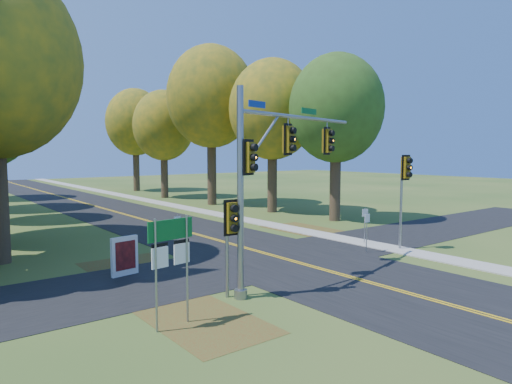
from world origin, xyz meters
TOP-DOWN VIEW (x-y plane):
  - ground at (0.00, 0.00)m, footprint 160.00×160.00m
  - road_main at (0.00, 0.00)m, footprint 8.00×160.00m
  - road_cross at (0.00, 2.00)m, footprint 60.00×6.00m
  - centerline_left at (-0.10, 0.00)m, footprint 0.10×160.00m
  - centerline_right at (0.10, 0.00)m, footprint 0.10×160.00m
  - sidewalk_east at (6.20, 0.00)m, footprint 1.60×160.00m
  - leaf_patch_w_near at (-6.50, 4.00)m, footprint 4.00×6.00m
  - leaf_patch_e at (6.80, 6.00)m, footprint 3.50×8.00m
  - leaf_patch_w_far at (-7.50, -3.00)m, footprint 3.00×5.00m
  - tree_e_a at (11.57, 8.77)m, footprint 7.20×7.20m
  - tree_e_b at (10.97, 15.58)m, footprint 7.60×7.60m
  - tree_e_c at (9.88, 23.69)m, footprint 8.80×8.80m
  - tree_e_d at (9.26, 32.87)m, footprint 7.00×7.00m
  - tree_e_e at (10.47, 43.58)m, footprint 7.80×7.80m
  - traffic_mast at (-3.27, -1.52)m, footprint 8.15×2.58m
  - east_signal_pole at (6.43, -0.83)m, footprint 0.59×0.69m
  - ped_signal_pole at (-5.59, -1.81)m, footprint 0.57×0.66m
  - route_sign_cluster at (-8.50, -2.89)m, footprint 1.57×0.27m
  - info_kiosk at (-7.41, 3.52)m, footprint 1.24×0.36m
  - reg_sign_e_north at (6.19, 1.58)m, footprint 0.40×0.12m
  - reg_sign_e_south at (4.37, -0.01)m, footprint 0.41×0.06m
  - reg_sign_w at (-4.20, 4.77)m, footprint 0.42×0.15m

SIDE VIEW (x-z plane):
  - ground at x=0.00m, z-range 0.00..0.00m
  - leaf_patch_w_near at x=-6.50m, z-range 0.00..0.01m
  - leaf_patch_e at x=6.80m, z-range 0.00..0.01m
  - leaf_patch_w_far at x=-7.50m, z-range 0.00..0.01m
  - road_cross at x=0.00m, z-range 0.00..0.02m
  - road_main at x=0.00m, z-range 0.00..0.02m
  - centerline_left at x=-0.10m, z-range 0.02..0.03m
  - centerline_right at x=0.10m, z-range 0.02..0.03m
  - sidewalk_east at x=6.20m, z-range 0.00..0.06m
  - info_kiosk at x=-7.41m, z-range 0.00..1.69m
  - reg_sign_e_north at x=6.19m, z-range 0.39..2.47m
  - reg_sign_e_south at x=4.37m, z-range 0.39..2.51m
  - reg_sign_w at x=-4.20m, z-range 0.41..2.64m
  - route_sign_cluster at x=-8.50m, z-range 0.69..4.08m
  - ped_signal_pole at x=-5.59m, z-range 0.88..4.50m
  - east_signal_pole at x=6.43m, z-range 1.33..6.47m
  - traffic_mast at x=-3.27m, z-range 1.09..8.70m
  - tree_e_d at x=9.26m, z-range 2.08..14.40m
  - tree_e_a at x=11.57m, z-range 2.16..14.90m
  - tree_e_b at x=10.97m, z-range 2.23..15.56m
  - tree_e_e at x=10.47m, z-range 2.32..16.06m
  - tree_e_c at x=9.88m, z-range 2.77..18.56m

